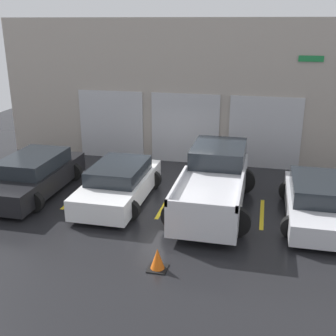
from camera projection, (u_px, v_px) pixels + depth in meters
name	position (u px, v px, depth m)	size (l,w,h in m)	color
ground_plane	(174.00, 188.00, 15.15)	(28.00, 28.00, 0.00)	black
shophouse_building	(192.00, 94.00, 17.24)	(16.34, 0.68, 5.82)	#9E9389
pickup_truck	(214.00, 182.00, 13.39)	(2.54, 5.19, 1.73)	silver
sedan_white	(119.00, 183.00, 13.90)	(2.23, 4.27, 1.25)	white
sedan_side	(317.00, 201.00, 12.59)	(2.12, 4.32, 1.23)	silver
van_right	(33.00, 175.00, 14.56)	(2.28, 4.61, 1.32)	black
parking_stripe_left	(76.00, 196.00, 14.40)	(0.12, 2.20, 0.01)	gold
parking_stripe_centre	(165.00, 205.00, 13.74)	(0.12, 2.20, 0.01)	gold
parking_stripe_right	(262.00, 214.00, 13.08)	(0.12, 2.20, 0.01)	gold
traffic_cone	(157.00, 260.00, 10.10)	(0.47, 0.47, 0.55)	black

